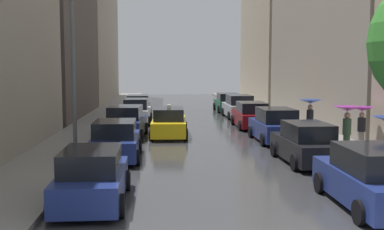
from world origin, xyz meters
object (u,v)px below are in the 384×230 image
(parked_car_left_second, at_px, (115,141))
(taxi_midroad, at_px, (169,123))
(parked_car_left_third, at_px, (126,123))
(parked_car_right_second, at_px, (306,144))
(parked_car_left_nearest, at_px, (92,178))
(parked_car_left_fourth, at_px, (137,112))
(parked_car_right_fourth, at_px, (251,116))
(pedestrian_by_kerb, at_px, (310,109))
(parked_car_right_sixth, at_px, (228,103))
(pedestrian_far_side, at_px, (362,117))
(lamp_post_left, at_px, (73,54))
(parked_car_right_nearest, at_px, (371,179))
(parked_car_right_third, at_px, (275,126))
(pedestrian_near_tree, at_px, (347,118))
(parked_car_left_fifth, at_px, (138,106))
(parked_car_right_fifth, at_px, (239,107))

(parked_car_left_second, xyz_separation_m, taxi_midroad, (2.33, 6.54, -0.01))
(parked_car_left_third, distance_m, parked_car_right_second, 10.95)
(parked_car_left_nearest, height_order, parked_car_left_fourth, parked_car_left_fourth)
(parked_car_right_fourth, height_order, pedestrian_by_kerb, pedestrian_by_kerb)
(parked_car_right_sixth, bearing_deg, pedestrian_far_side, -171.26)
(parked_car_left_second, bearing_deg, parked_car_right_second, -99.84)
(parked_car_left_fourth, bearing_deg, parked_car_right_sixth, -39.88)
(parked_car_right_second, relative_size, parked_car_right_sixth, 0.98)
(parked_car_left_third, xyz_separation_m, lamp_post_left, (-1.58, -6.47, 3.60))
(parked_car_right_nearest, xyz_separation_m, parked_car_right_sixth, (-0.18, 28.68, -0.04))
(parked_car_right_second, distance_m, parked_car_right_third, 5.59)
(parked_car_left_second, distance_m, pedestrian_near_tree, 9.93)
(parked_car_right_nearest, height_order, pedestrian_near_tree, pedestrian_near_tree)
(parked_car_left_fifth, height_order, lamp_post_left, lamp_post_left)
(parked_car_left_fifth, height_order, parked_car_right_nearest, parked_car_right_nearest)
(parked_car_left_fifth, distance_m, parked_car_right_nearest, 26.59)
(parked_car_right_third, bearing_deg, parked_car_left_fourth, 41.02)
(parked_car_left_second, distance_m, parked_car_right_nearest, 10.69)
(parked_car_left_fourth, xyz_separation_m, parked_car_right_fourth, (7.48, -2.64, -0.03))
(parked_car_left_third, xyz_separation_m, parked_car_right_sixth, (7.70, 14.97, -0.06))
(parked_car_left_second, distance_m, parked_car_left_third, 6.39)
(parked_car_right_third, distance_m, parked_car_right_sixth, 16.97)
(parked_car_left_fourth, xyz_separation_m, taxi_midroad, (2.18, -6.22, -0.04))
(parked_car_left_third, distance_m, taxi_midroad, 2.41)
(parked_car_right_fifth, distance_m, pedestrian_near_tree, 16.42)
(parked_car_left_fourth, relative_size, taxi_midroad, 0.88)
(parked_car_left_second, height_order, parked_car_right_third, parked_car_right_third)
(parked_car_right_fourth, xyz_separation_m, parked_car_right_sixth, (-0.01, 11.24, -0.02))
(parked_car_left_fourth, height_order, parked_car_right_nearest, parked_car_left_fourth)
(parked_car_left_second, height_order, pedestrian_near_tree, pedestrian_near_tree)
(parked_car_right_fourth, xyz_separation_m, lamp_post_left, (-9.29, -10.20, 3.64))
(parked_car_left_nearest, distance_m, parked_car_left_fourth, 19.30)
(parked_car_right_third, bearing_deg, parked_car_right_fifth, -1.22)
(parked_car_left_second, height_order, parked_car_left_fifth, parked_car_left_second)
(parked_car_left_fourth, xyz_separation_m, pedestrian_near_tree, (9.73, -12.97, 0.93))
(lamp_post_left, bearing_deg, parked_car_right_second, -6.72)
(parked_car_left_second, height_order, parked_car_right_fourth, parked_car_left_second)
(parked_car_left_third, relative_size, parked_car_right_fourth, 1.00)
(parked_car_right_nearest, xyz_separation_m, pedestrian_near_tree, (2.09, 7.10, 0.94))
(pedestrian_far_side, bearing_deg, parked_car_right_fifth, -129.68)
(parked_car_right_fifth, xyz_separation_m, pedestrian_far_side, (3.35, -14.84, 0.78))
(lamp_post_left, bearing_deg, parked_car_right_nearest, -37.41)
(parked_car_left_fifth, distance_m, pedestrian_by_kerb, 16.96)
(parked_car_right_nearest, height_order, parked_car_right_fifth, parked_car_right_fifth)
(parked_car_right_fourth, height_order, parked_car_right_sixth, parked_car_right_fourth)
(parked_car_left_fifth, relative_size, parked_car_right_second, 1.04)
(parked_car_left_fifth, bearing_deg, parked_car_right_sixth, -68.88)
(lamp_post_left, bearing_deg, pedestrian_near_tree, -0.66)
(parked_car_right_second, distance_m, taxi_midroad, 9.49)
(parked_car_left_fourth, xyz_separation_m, parked_car_left_fifth, (-0.20, 5.34, -0.03))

